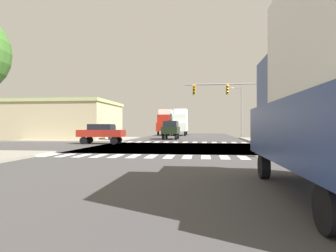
{
  "coord_description": "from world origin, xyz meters",
  "views": [
    {
      "loc": [
        2.1,
        -23.22,
        1.67
      ],
      "look_at": [
        -1.08,
        3.18,
        1.7
      ],
      "focal_mm": 31.17,
      "sensor_mm": 36.0,
      "label": 1
    }
  ],
  "objects_px": {
    "box_truck_nearside_1": "(332,87)",
    "sedan_queued_2": "(101,132)",
    "bank_building": "(56,120)",
    "box_truck_leading_2": "(165,122)",
    "street_lamp": "(240,107)",
    "suv_crossing_1": "(171,128)",
    "box_truck_middle_3": "(181,121)",
    "traffic_signal_mast": "(232,96)"
  },
  "relations": [
    {
      "from": "street_lamp",
      "to": "sedan_queued_2",
      "type": "distance_m",
      "value": 23.46
    },
    {
      "from": "street_lamp",
      "to": "traffic_signal_mast",
      "type": "bearing_deg",
      "value": -100.18
    },
    {
      "from": "bank_building",
      "to": "box_truck_nearside_1",
      "type": "distance_m",
      "value": 37.73
    },
    {
      "from": "traffic_signal_mast",
      "to": "box_truck_leading_2",
      "type": "relative_size",
      "value": 1.11
    },
    {
      "from": "box_truck_nearside_1",
      "to": "box_truck_leading_2",
      "type": "distance_m",
      "value": 48.83
    },
    {
      "from": "bank_building",
      "to": "box_truck_leading_2",
      "type": "distance_m",
      "value": 21.6
    },
    {
      "from": "suv_crossing_1",
      "to": "bank_building",
      "type": "bearing_deg",
      "value": 0.19
    },
    {
      "from": "traffic_signal_mast",
      "to": "box_truck_leading_2",
      "type": "height_order",
      "value": "traffic_signal_mast"
    },
    {
      "from": "bank_building",
      "to": "box_truck_nearside_1",
      "type": "height_order",
      "value": "bank_building"
    },
    {
      "from": "traffic_signal_mast",
      "to": "box_truck_leading_2",
      "type": "bearing_deg",
      "value": 112.17
    },
    {
      "from": "traffic_signal_mast",
      "to": "box_truck_middle_3",
      "type": "relative_size",
      "value": 1.11
    },
    {
      "from": "traffic_signal_mast",
      "to": "box_truck_middle_3",
      "type": "xyz_separation_m",
      "value": [
        -6.99,
        23.06,
        -2.2
      ]
    },
    {
      "from": "street_lamp",
      "to": "box_truck_leading_2",
      "type": "bearing_deg",
      "value": 140.45
    },
    {
      "from": "street_lamp",
      "to": "box_truck_middle_3",
      "type": "relative_size",
      "value": 1.04
    },
    {
      "from": "street_lamp",
      "to": "box_truck_nearside_1",
      "type": "xyz_separation_m",
      "value": [
        -2.54,
        -37.44,
        -1.97
      ]
    },
    {
      "from": "traffic_signal_mast",
      "to": "street_lamp",
      "type": "bearing_deg",
      "value": 79.82
    },
    {
      "from": "sedan_queued_2",
      "to": "box_truck_leading_2",
      "type": "height_order",
      "value": "box_truck_leading_2"
    },
    {
      "from": "box_truck_leading_2",
      "to": "box_truck_middle_3",
      "type": "height_order",
      "value": "same"
    },
    {
      "from": "box_truck_nearside_1",
      "to": "box_truck_middle_3",
      "type": "xyz_separation_m",
      "value": [
        -7.0,
        46.33,
        0.0
      ]
    },
    {
      "from": "traffic_signal_mast",
      "to": "suv_crossing_1",
      "type": "xyz_separation_m",
      "value": [
        -6.99,
        7.01,
        -3.37
      ]
    },
    {
      "from": "traffic_signal_mast",
      "to": "box_truck_leading_2",
      "type": "distance_m",
      "value": 26.58
    },
    {
      "from": "sedan_queued_2",
      "to": "traffic_signal_mast",
      "type": "bearing_deg",
      "value": 105.66
    },
    {
      "from": "box_truck_nearside_1",
      "to": "sedan_queued_2",
      "type": "height_order",
      "value": "box_truck_nearside_1"
    },
    {
      "from": "traffic_signal_mast",
      "to": "sedan_queued_2",
      "type": "relative_size",
      "value": 1.85
    },
    {
      "from": "street_lamp",
      "to": "sedan_queued_2",
      "type": "bearing_deg",
      "value": -130.4
    },
    {
      "from": "suv_crossing_1",
      "to": "sedan_queued_2",
      "type": "height_order",
      "value": "suv_crossing_1"
    },
    {
      "from": "bank_building",
      "to": "sedan_queued_2",
      "type": "height_order",
      "value": "bank_building"
    },
    {
      "from": "street_lamp",
      "to": "sedan_queued_2",
      "type": "relative_size",
      "value": 1.75
    },
    {
      "from": "traffic_signal_mast",
      "to": "box_truck_middle_3",
      "type": "bearing_deg",
      "value": 106.87
    },
    {
      "from": "box_truck_leading_2",
      "to": "box_truck_middle_3",
      "type": "bearing_deg",
      "value": 153.95
    },
    {
      "from": "traffic_signal_mast",
      "to": "box_truck_middle_3",
      "type": "height_order",
      "value": "traffic_signal_mast"
    },
    {
      "from": "street_lamp",
      "to": "suv_crossing_1",
      "type": "distance_m",
      "value": 12.33
    },
    {
      "from": "traffic_signal_mast",
      "to": "box_truck_nearside_1",
      "type": "relative_size",
      "value": 1.11
    },
    {
      "from": "box_truck_nearside_1",
      "to": "sedan_queued_2",
      "type": "xyz_separation_m",
      "value": [
        -12.5,
        19.77,
        -1.45
      ]
    },
    {
      "from": "traffic_signal_mast",
      "to": "suv_crossing_1",
      "type": "bearing_deg",
      "value": 134.92
    },
    {
      "from": "bank_building",
      "to": "box_truck_leading_2",
      "type": "relative_size",
      "value": 2.38
    },
    {
      "from": "box_truck_nearside_1",
      "to": "box_truck_middle_3",
      "type": "relative_size",
      "value": 1.0
    },
    {
      "from": "street_lamp",
      "to": "box_truck_middle_3",
      "type": "distance_m",
      "value": 13.19
    },
    {
      "from": "bank_building",
      "to": "box_truck_leading_2",
      "type": "bearing_deg",
      "value": 54.41
    },
    {
      "from": "traffic_signal_mast",
      "to": "street_lamp",
      "type": "relative_size",
      "value": 1.06
    },
    {
      "from": "traffic_signal_mast",
      "to": "sedan_queued_2",
      "type": "height_order",
      "value": "traffic_signal_mast"
    },
    {
      "from": "street_lamp",
      "to": "suv_crossing_1",
      "type": "height_order",
      "value": "street_lamp"
    }
  ]
}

